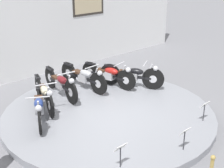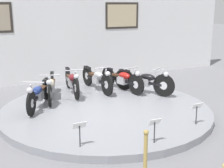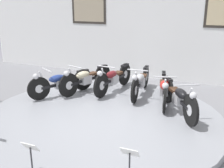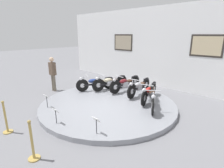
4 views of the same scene
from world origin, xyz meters
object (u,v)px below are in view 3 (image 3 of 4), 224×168
at_px(motorcycle_blue, 61,82).
at_px(motorcycle_red, 164,88).
at_px(info_placard_front_centre, 31,151).
at_px(motorcycle_silver, 140,81).
at_px(motorcycle_maroon, 113,78).
at_px(info_placard_front_right, 130,156).
at_px(motorcycle_black, 179,97).
at_px(motorcycle_cream, 86,78).

height_order(motorcycle_blue, motorcycle_red, motorcycle_red).
distance_m(motorcycle_red, info_placard_front_centre, 3.84).
bearing_deg(motorcycle_silver, motorcycle_maroon, 179.95).
height_order(motorcycle_blue, info_placard_front_right, motorcycle_blue).
xyz_separation_m(motorcycle_silver, info_placard_front_right, (0.97, -3.55, -0.03)).
xyz_separation_m(motorcycle_maroon, motorcycle_black, (2.00, -0.88, -0.00)).
xyz_separation_m(motorcycle_black, info_placard_front_right, (-0.22, -2.68, -0.03)).
bearing_deg(motorcycle_maroon, info_placard_front_right, -63.37).
height_order(motorcycle_blue, motorcycle_black, motorcycle_black).
xyz_separation_m(motorcycle_cream, motorcycle_black, (2.72, -0.56, 0.01)).
height_order(motorcycle_blue, info_placard_front_centre, motorcycle_blue).
bearing_deg(motorcycle_red, motorcycle_blue, -168.30).
relative_size(motorcycle_silver, info_placard_front_centre, 3.93).
distance_m(motorcycle_red, info_placard_front_right, 3.24).
bearing_deg(motorcycle_red, info_placard_front_right, -85.58).
xyz_separation_m(motorcycle_blue, motorcycle_maroon, (1.18, 0.88, 0.02)).
bearing_deg(motorcycle_cream, motorcycle_red, -0.04).
distance_m(motorcycle_silver, info_placard_front_right, 3.68).
distance_m(motorcycle_silver, info_placard_front_centre, 4.01).
distance_m(motorcycle_maroon, motorcycle_red, 1.57).
relative_size(motorcycle_blue, info_placard_front_right, 3.44).
height_order(motorcycle_black, info_placard_front_centre, motorcycle_black).
height_order(motorcycle_red, motorcycle_black, motorcycle_black).
xyz_separation_m(motorcycle_blue, motorcycle_silver, (2.00, 0.88, 0.02)).
relative_size(motorcycle_maroon, motorcycle_silver, 1.00).
height_order(motorcycle_cream, motorcycle_red, motorcycle_cream).
height_order(motorcycle_red, info_placard_front_centre, motorcycle_red).
bearing_deg(info_placard_front_right, motorcycle_silver, 105.25).
relative_size(motorcycle_cream, info_placard_front_right, 3.77).
distance_m(motorcycle_silver, motorcycle_black, 1.47).
height_order(motorcycle_blue, motorcycle_maroon, motorcycle_maroon).
relative_size(info_placard_front_centre, info_placard_front_right, 1.00).
relative_size(motorcycle_maroon, info_placard_front_centre, 3.94).
bearing_deg(motorcycle_silver, info_placard_front_centre, -95.81).
xyz_separation_m(motorcycle_cream, motorcycle_silver, (1.53, 0.32, 0.01)).
bearing_deg(motorcycle_black, info_placard_front_right, -94.60).
xyz_separation_m(motorcycle_red, motorcycle_black, (0.47, -0.56, 0.02)).
bearing_deg(motorcycle_blue, motorcycle_cream, 50.59).
bearing_deg(motorcycle_silver, motorcycle_blue, -156.15).
height_order(motorcycle_cream, info_placard_front_centre, motorcycle_cream).
xyz_separation_m(motorcycle_silver, motorcycle_red, (0.72, -0.32, -0.01)).
xyz_separation_m(motorcycle_red, info_placard_front_centre, (-1.13, -3.67, -0.02)).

